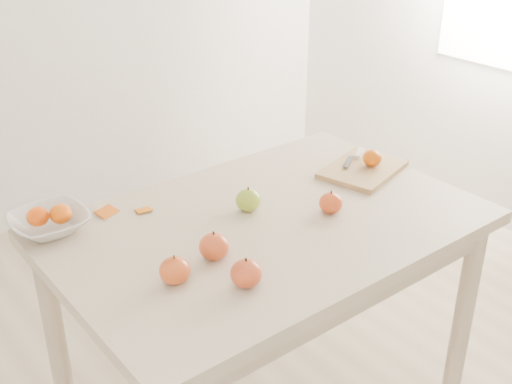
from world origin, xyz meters
TOP-DOWN VIEW (x-y plane):
  - table at (0.00, 0.00)m, footprint 1.20×0.80m
  - cutting_board at (0.45, 0.06)m, footprint 0.32×0.27m
  - board_tangerine at (0.48, 0.05)m, footprint 0.06×0.06m
  - fruit_bowl at (-0.51, 0.32)m, footprint 0.21×0.21m
  - bowl_tangerine_near at (-0.53, 0.33)m, footprint 0.06×0.06m
  - bowl_tangerine_far at (-0.48, 0.31)m, footprint 0.06×0.06m
  - orange_peel_a at (-0.34, 0.32)m, footprint 0.07×0.06m
  - orange_peel_b at (-0.25, 0.26)m, footprint 0.05×0.04m
  - paring_knife at (0.50, 0.13)m, footprint 0.16×0.09m
  - apple_green at (-0.01, 0.08)m, footprint 0.07×0.07m
  - apple_red_b at (-0.23, -0.07)m, footprint 0.08×0.08m
  - apple_red_e at (0.17, -0.08)m, footprint 0.07×0.07m
  - apple_red_c at (-0.24, -0.22)m, footprint 0.08×0.08m
  - apple_red_d at (-0.37, -0.10)m, footprint 0.08×0.08m

SIDE VIEW (x-z plane):
  - table at x=0.00m, z-range 0.28..1.03m
  - orange_peel_a at x=-0.34m, z-range 0.75..0.76m
  - orange_peel_b at x=-0.25m, z-range 0.75..0.76m
  - cutting_board at x=0.45m, z-range 0.75..0.77m
  - paring_knife at x=0.50m, z-range 0.77..0.78m
  - fruit_bowl at x=-0.51m, z-range 0.75..0.80m
  - apple_red_e at x=0.17m, z-range 0.75..0.81m
  - apple_green at x=-0.01m, z-range 0.75..0.82m
  - apple_red_d at x=-0.37m, z-range 0.75..0.82m
  - apple_red_c at x=-0.24m, z-range 0.75..0.82m
  - apple_red_b at x=-0.23m, z-range 0.75..0.82m
  - board_tangerine at x=0.48m, z-range 0.77..0.82m
  - bowl_tangerine_near at x=-0.53m, z-range 0.77..0.83m
  - bowl_tangerine_far at x=-0.48m, z-range 0.77..0.83m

